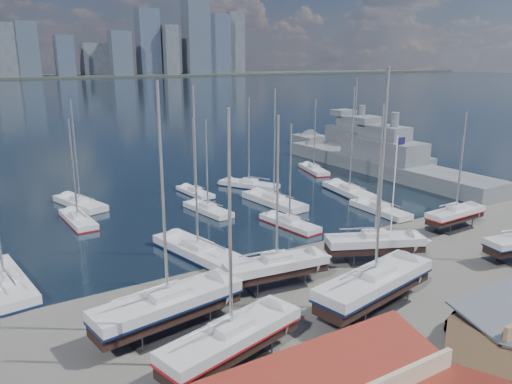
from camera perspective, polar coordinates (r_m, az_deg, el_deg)
ground at (r=49.49m, az=13.99°, el=-9.15°), size 1400.00×1400.00×0.00m
water at (r=343.26m, az=-26.50°, el=10.06°), size 1400.00×600.00×0.40m
sailboat_cradle_0 at (r=38.41m, az=-10.00°, el=-12.61°), size 11.92×4.87×18.50m
sailboat_cradle_1 at (r=34.03m, az=-2.82°, el=-16.40°), size 11.08×5.50×17.15m
sailboat_cradle_2 at (r=44.78m, az=2.36°, el=-8.47°), size 9.67×3.70×15.44m
sailboat_cradle_3 at (r=42.14m, az=13.39°, el=-10.15°), size 12.56×5.64×19.35m
sailboat_cradle_4 at (r=51.50m, az=13.42°, el=-5.66°), size 9.99×6.51×15.89m
sailboat_cradle_6 at (r=64.06m, az=21.84°, el=-2.35°), size 8.72×2.74×14.10m
sailboat_moored_0 at (r=50.60m, az=-26.75°, el=-9.45°), size 4.57×11.85×17.27m
sailboat_moored_1 at (r=66.26m, az=-19.66°, el=-3.10°), size 2.95×9.25×13.67m
sailboat_moored_2 at (r=73.40m, az=-19.45°, el=-1.35°), size 5.51×10.62×15.44m
sailboat_moored_3 at (r=52.61m, az=-6.62°, el=-6.94°), size 5.78×12.61×18.19m
sailboat_moored_4 at (r=66.85m, az=-5.52°, el=-2.10°), size 3.62×8.90×13.05m
sailboat_moored_5 at (r=75.75m, az=-6.99°, el=-0.11°), size 2.92×8.29×12.16m
sailboat_moored_6 at (r=61.22m, az=3.84°, el=-3.69°), size 3.55×9.06×13.19m
sailboat_moored_7 at (r=70.16m, az=2.06°, el=-1.22°), size 4.14×11.38×16.83m
sailboat_moored_8 at (r=79.47m, az=-0.80°, el=0.71°), size 7.32×9.95×14.78m
sailboat_moored_9 at (r=68.43m, az=13.97°, el=-2.08°), size 2.90×9.45×14.17m
sailboat_moored_10 at (r=76.60m, az=10.62°, el=-0.09°), size 4.96×11.57×16.74m
sailboat_moored_11 at (r=91.21m, az=6.61°, el=2.47°), size 4.95×9.48×13.65m
naval_ship_east at (r=92.75m, az=14.19°, el=3.18°), size 8.22×46.38×18.16m
naval_ship_west at (r=109.20m, az=11.08°, el=5.08°), size 7.61×39.47×17.54m
car_a at (r=33.22m, az=11.65°, el=-20.35°), size 2.56×4.89×1.59m
car_b at (r=42.28m, az=23.38°, el=-13.13°), size 5.08×2.45×1.60m
flagpole at (r=52.07m, az=15.56°, el=0.48°), size 1.11×0.12×12.64m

